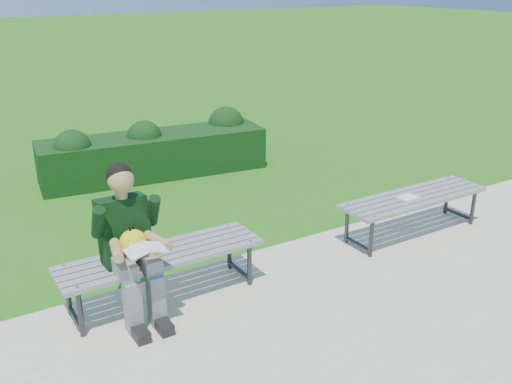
{
  "coord_description": "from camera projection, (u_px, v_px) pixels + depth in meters",
  "views": [
    {
      "loc": [
        -2.67,
        -4.58,
        2.72
      ],
      "look_at": [
        0.03,
        -0.21,
        0.77
      ],
      "focal_mm": 40.0,
      "sensor_mm": 36.0,
      "label": 1
    }
  ],
  "objects": [
    {
      "name": "seated_boy",
      "position": [
        130.0,
        240.0,
        4.64
      ],
      "size": [
        0.56,
        0.76,
        1.31
      ],
      "color": "slate",
      "rests_on": "walkway"
    },
    {
      "name": "bench_left",
      "position": [
        162.0,
        259.0,
        4.96
      ],
      "size": [
        1.8,
        0.5,
        0.46
      ],
      "color": "gray",
      "rests_on": "walkway"
    },
    {
      "name": "hedge",
      "position": [
        156.0,
        150.0,
        8.25
      ],
      "size": [
        3.28,
        1.18,
        0.85
      ],
      "color": "#1D3A14",
      "rests_on": "ground"
    },
    {
      "name": "walkway",
      "position": [
        355.0,
        341.0,
        4.52
      ],
      "size": [
        30.0,
        3.5,
        0.02
      ],
      "color": "beige",
      "rests_on": "ground"
    },
    {
      "name": "bench_right",
      "position": [
        414.0,
        200.0,
        6.26
      ],
      "size": [
        1.8,
        0.5,
        0.46
      ],
      "color": "gray",
      "rests_on": "walkway"
    },
    {
      "name": "paper_sheet",
      "position": [
        408.0,
        197.0,
        6.19
      ],
      "size": [
        0.23,
        0.17,
        0.01
      ],
      "color": "white",
      "rests_on": "bench_right"
    },
    {
      "name": "ground",
      "position": [
        243.0,
        256.0,
        5.92
      ],
      "size": [
        80.0,
        80.0,
        0.0
      ],
      "color": "#246A18",
      "rests_on": "ground"
    }
  ]
}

